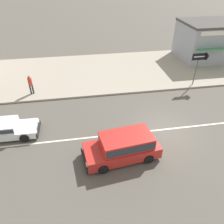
{
  "coord_description": "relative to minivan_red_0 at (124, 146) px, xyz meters",
  "views": [
    {
      "loc": [
        -5.54,
        -11.14,
        9.75
      ],
      "look_at": [
        -3.44,
        1.58,
        0.8
      ],
      "focal_mm": 35.0,
      "sensor_mm": 36.0,
      "label": 1
    }
  ],
  "objects": [
    {
      "name": "shopfront_corner_warung",
      "position": [
        12.95,
        14.12,
        1.37
      ],
      "size": [
        6.45,
        6.06,
        4.12
      ],
      "color": "#999EA8",
      "rests_on": "kerb_strip"
    },
    {
      "name": "lane_centre_stripe",
      "position": [
        3.35,
        2.01,
        -0.84
      ],
      "size": [
        50.4,
        0.14,
        0.01
      ],
      "primitive_type": "cube",
      "color": "silver",
      "rests_on": "ground"
    },
    {
      "name": "arrow_signboard",
      "position": [
        8.91,
        7.83,
        1.87
      ],
      "size": [
        1.62,
        0.69,
        3.06
      ],
      "color": "#4C4C51",
      "rests_on": "kerb_strip"
    },
    {
      "name": "minivan_red_0",
      "position": [
        0.0,
        0.0,
        0.0
      ],
      "size": [
        4.68,
        2.39,
        1.56
      ],
      "color": "red",
      "rests_on": "ground"
    },
    {
      "name": "hatchback_white_2",
      "position": [
        -7.38,
        3.14,
        -0.25
      ],
      "size": [
        3.97,
        1.86,
        1.1
      ],
      "color": "white",
      "rests_on": "ground"
    },
    {
      "name": "pedestrian_near_clock",
      "position": [
        -6.37,
        8.5,
        0.3
      ],
      "size": [
        0.34,
        0.34,
        1.7
      ],
      "color": "#333338",
      "rests_on": "kerb_strip"
    },
    {
      "name": "ground_plane",
      "position": [
        3.35,
        2.01,
        -0.84
      ],
      "size": [
        160.0,
        160.0,
        0.0
      ],
      "primitive_type": "plane",
      "color": "#544F47"
    },
    {
      "name": "kerb_strip",
      "position": [
        3.35,
        12.29,
        -0.77
      ],
      "size": [
        68.0,
        10.0,
        0.15
      ],
      "primitive_type": "cube",
      "color": "#9E9384",
      "rests_on": "ground"
    }
  ]
}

